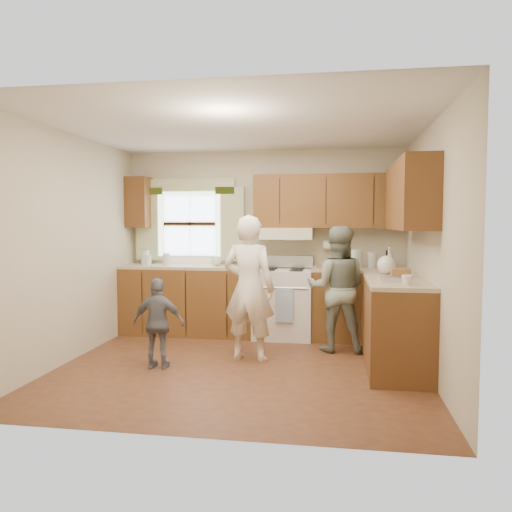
% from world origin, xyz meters
% --- Properties ---
extents(room, '(3.80, 3.80, 3.80)m').
position_xyz_m(room, '(0.00, 0.00, 1.25)').
color(room, '#4C2917').
rests_on(room, ground).
extents(kitchen_fixtures, '(3.80, 2.25, 2.15)m').
position_xyz_m(kitchen_fixtures, '(0.61, 1.08, 0.84)').
color(kitchen_fixtures, '#47270F').
rests_on(kitchen_fixtures, ground).
extents(stove, '(0.76, 0.67, 1.07)m').
position_xyz_m(stove, '(0.30, 1.44, 0.47)').
color(stove, silver).
rests_on(stove, ground).
extents(woman_left, '(0.64, 0.48, 1.61)m').
position_xyz_m(woman_left, '(0.04, 0.29, 0.80)').
color(woman_left, white).
rests_on(woman_left, ground).
extents(woman_right, '(0.74, 0.59, 1.48)m').
position_xyz_m(woman_right, '(1.00, 0.85, 0.74)').
color(woman_right, '#23372F').
rests_on(woman_right, ground).
extents(child, '(0.56, 0.24, 0.95)m').
position_xyz_m(child, '(-0.84, -0.16, 0.47)').
color(child, slate).
rests_on(child, ground).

